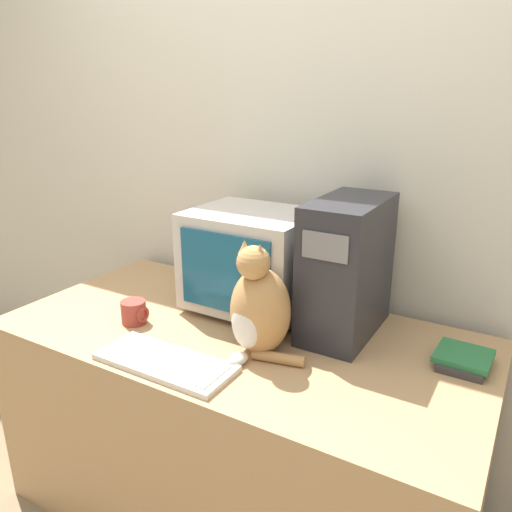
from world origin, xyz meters
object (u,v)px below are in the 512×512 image
(crt_monitor, at_px, (252,260))
(computer_tower, at_px, (347,268))
(cat, at_px, (259,308))
(mug, at_px, (134,312))
(book_stack, at_px, (463,359))
(pen, at_px, (152,339))
(keyboard, at_px, (165,362))

(crt_monitor, height_order, computer_tower, computer_tower)
(crt_monitor, height_order, cat, crt_monitor)
(crt_monitor, xyz_separation_m, mug, (-0.30, -0.32, -0.16))
(book_stack, bearing_deg, crt_monitor, 178.15)
(cat, relative_size, mug, 3.93)
(cat, height_order, pen, cat)
(cat, bearing_deg, keyboard, -124.17)
(computer_tower, xyz_separation_m, pen, (-0.53, -0.39, -0.23))
(book_stack, bearing_deg, keyboard, -149.53)
(pen, bearing_deg, keyboard, -35.47)
(crt_monitor, bearing_deg, book_stack, -1.85)
(keyboard, distance_m, book_stack, 0.91)
(cat, relative_size, pen, 2.56)
(cat, relative_size, book_stack, 2.13)
(computer_tower, bearing_deg, cat, -122.08)
(crt_monitor, xyz_separation_m, cat, (0.19, -0.28, -0.04))
(book_stack, bearing_deg, pen, -158.76)
(book_stack, relative_size, mug, 1.84)
(cat, distance_m, mug, 0.51)
(keyboard, relative_size, mug, 4.65)
(crt_monitor, height_order, keyboard, crt_monitor)
(book_stack, bearing_deg, computer_tower, 175.53)
(computer_tower, distance_m, keyboard, 0.66)
(mug, bearing_deg, keyboard, -30.72)
(book_stack, bearing_deg, mug, -164.65)
(book_stack, xyz_separation_m, mug, (-1.07, -0.29, 0.02))
(crt_monitor, bearing_deg, cat, -55.31)
(computer_tower, xyz_separation_m, book_stack, (0.40, -0.03, -0.21))
(keyboard, distance_m, cat, 0.33)
(crt_monitor, relative_size, book_stack, 2.56)
(crt_monitor, xyz_separation_m, pen, (-0.16, -0.39, -0.19))
(computer_tower, relative_size, cat, 1.25)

